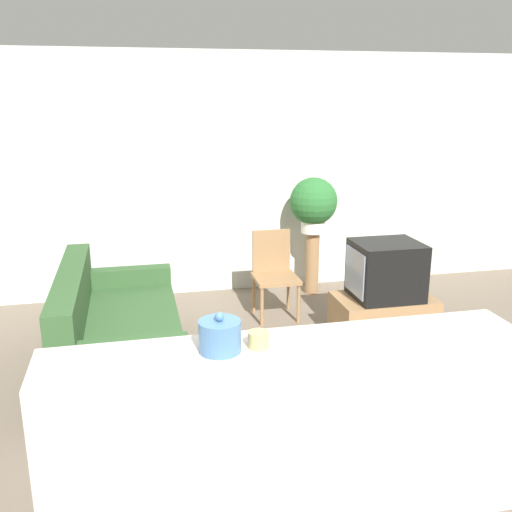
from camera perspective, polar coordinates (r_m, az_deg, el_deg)
ground_plane at (r=3.77m, az=1.41°, el=-20.61°), size 14.00×14.00×0.00m
wall_back at (r=6.47m, az=-5.86°, el=7.92°), size 9.00×0.06×2.70m
couch at (r=4.90m, az=-13.81°, el=-7.83°), size 0.94×1.87×0.88m
tv_stand at (r=5.54m, az=12.58°, el=-6.04°), size 0.91×0.55×0.42m
television at (r=5.38m, az=12.82°, el=-1.39°), size 0.61×0.53×0.53m
wooden_chair at (r=5.89m, az=1.81°, el=-1.42°), size 0.44×0.44×0.89m
plant_stand at (r=6.61m, az=5.61°, el=-0.68°), size 0.16×0.16×0.72m
potted_plant at (r=6.45m, az=5.78°, el=5.32°), size 0.53×0.53×0.63m
foreground_counter at (r=3.15m, az=3.34°, el=-17.37°), size 2.50×0.44×1.03m
decorative_bowl at (r=2.79m, az=-3.64°, el=-7.97°), size 0.21×0.21×0.20m
candle_jar at (r=2.84m, az=0.24°, el=-8.36°), size 0.11×0.11×0.08m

